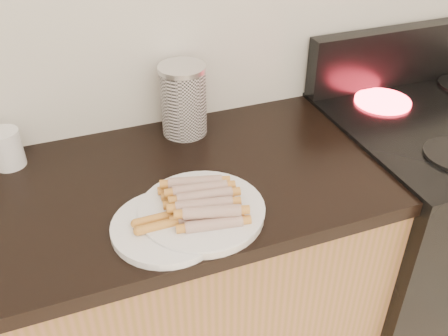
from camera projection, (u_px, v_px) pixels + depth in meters
name	position (u px, v px, depth m)	size (l,w,h in m)	color
stove	(427.00, 227.00, 1.81)	(0.76, 0.65, 0.91)	black
stove_panel	(409.00, 54.00, 1.71)	(0.76, 0.06, 0.20)	black
burner_far_left	(383.00, 101.00, 1.62)	(0.18, 0.18, 0.01)	#FF1E2D
main_plate	(202.00, 212.00, 1.17)	(0.29, 0.29, 0.02)	white
side_plate	(167.00, 227.00, 1.13)	(0.26, 0.26, 0.02)	white
hotdog_pile	(202.00, 201.00, 1.15)	(0.13, 0.20, 0.05)	maroon
plain_sausages	(167.00, 220.00, 1.12)	(0.14, 0.05, 0.02)	orange
canister	(183.00, 100.00, 1.44)	(0.14, 0.14, 0.21)	silver
mug	(6.00, 149.00, 1.32)	(0.08, 0.08, 0.10)	silver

